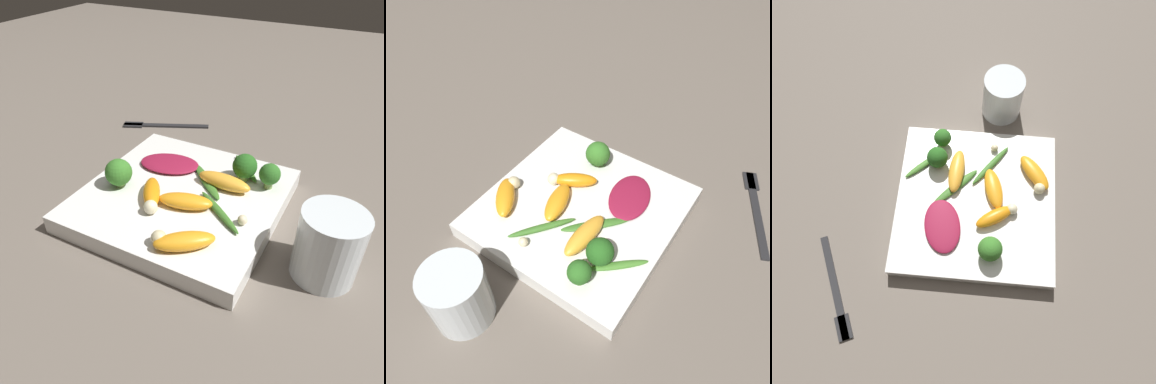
# 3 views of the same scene
# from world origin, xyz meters

# --- Properties ---
(ground_plane) EXTENTS (2.40, 2.40, 0.00)m
(ground_plane) POSITION_xyz_m (0.00, 0.00, 0.00)
(ground_plane) COLOR #6B6056
(plate) EXTENTS (0.25, 0.25, 0.03)m
(plate) POSITION_xyz_m (0.00, 0.00, 0.01)
(plate) COLOR white
(plate) RESTS_ON ground_plane
(drinking_glass) EXTENTS (0.07, 0.07, 0.08)m
(drinking_glass) POSITION_xyz_m (-0.03, -0.19, 0.04)
(drinking_glass) COLOR white
(drinking_glass) RESTS_ON ground_plane
(fork) EXTENTS (0.08, 0.15, 0.01)m
(fork) POSITION_xyz_m (0.20, 0.17, 0.00)
(fork) COLOR #262628
(fork) RESTS_ON ground_plane
(radicchio_leaf_0) EXTENTS (0.07, 0.10, 0.01)m
(radicchio_leaf_0) POSITION_xyz_m (0.05, 0.05, 0.03)
(radicchio_leaf_0) COLOR maroon
(radicchio_leaf_0) RESTS_ON plate
(orange_segment_0) EXTENTS (0.06, 0.07, 0.02)m
(orange_segment_0) POSITION_xyz_m (-0.09, -0.05, 0.03)
(orange_segment_0) COLOR orange
(orange_segment_0) RESTS_ON plate
(orange_segment_1) EXTENTS (0.03, 0.08, 0.02)m
(orange_segment_1) POSITION_xyz_m (0.04, -0.04, 0.04)
(orange_segment_1) COLOR #FCAD33
(orange_segment_1) RESTS_ON plate
(orange_segment_2) EXTENTS (0.04, 0.07, 0.02)m
(orange_segment_2) POSITION_xyz_m (-0.03, -0.02, 0.03)
(orange_segment_2) COLOR orange
(orange_segment_2) RESTS_ON plate
(orange_segment_3) EXTENTS (0.07, 0.05, 0.02)m
(orange_segment_3) POSITION_xyz_m (-0.03, 0.03, 0.03)
(orange_segment_3) COLOR orange
(orange_segment_3) RESTS_ON plate
(broccoli_floret_0) EXTENTS (0.03, 0.03, 0.04)m
(broccoli_floret_0) POSITION_xyz_m (0.07, -0.06, 0.05)
(broccoli_floret_0) COLOR #84AD5B
(broccoli_floret_0) RESTS_ON plate
(broccoli_floret_1) EXTENTS (0.04, 0.04, 0.04)m
(broccoli_floret_1) POSITION_xyz_m (-0.03, 0.08, 0.05)
(broccoli_floret_1) COLOR #84AD5B
(broccoli_floret_1) RESTS_ON plate
(broccoli_floret_2) EXTENTS (0.03, 0.03, 0.04)m
(broccoli_floret_2) POSITION_xyz_m (0.06, -0.10, 0.05)
(broccoli_floret_2) COLOR #7A9E51
(broccoli_floret_2) RESTS_ON plate
(arugula_sprig_0) EXTENTS (0.06, 0.08, 0.01)m
(arugula_sprig_0) POSITION_xyz_m (-0.02, -0.06, 0.03)
(arugula_sprig_0) COLOR #3D7528
(arugula_sprig_0) RESTS_ON plate
(arugula_sprig_1) EXTENTS (0.07, 0.08, 0.01)m
(arugula_sprig_1) POSITION_xyz_m (0.04, -0.02, 0.03)
(arugula_sprig_1) COLOR #3D7528
(arugula_sprig_1) RESTS_ON plate
(arugula_sprig_2) EXTENTS (0.06, 0.06, 0.01)m
(arugula_sprig_2) POSITION_xyz_m (0.09, -0.06, 0.03)
(arugula_sprig_2) COLOR #47842D
(arugula_sprig_2) RESTS_ON plate
(macadamia_nut_0) EXTENTS (0.01, 0.01, 0.01)m
(macadamia_nut_0) POSITION_xyz_m (-0.02, -0.09, 0.03)
(macadamia_nut_0) COLOR beige
(macadamia_nut_0) RESTS_ON plate
(macadamia_nut_1) EXTENTS (0.02, 0.02, 0.02)m
(macadamia_nut_1) POSITION_xyz_m (-0.06, 0.01, 0.03)
(macadamia_nut_1) COLOR beige
(macadamia_nut_1) RESTS_ON plate
(macadamia_nut_2) EXTENTS (0.02, 0.02, 0.02)m
(macadamia_nut_2) POSITION_xyz_m (-0.10, -0.03, 0.03)
(macadamia_nut_2) COLOR beige
(macadamia_nut_2) RESTS_ON plate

